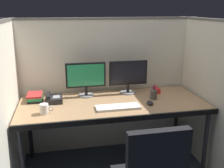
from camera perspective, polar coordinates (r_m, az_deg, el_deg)
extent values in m
cube|color=beige|center=(3.07, -1.49, -0.55)|extent=(2.20, 0.05, 1.55)
cube|color=#605B56|center=(2.94, -1.60, 14.28)|extent=(2.21, 0.06, 0.02)
cube|color=beige|center=(2.56, -21.75, -5.32)|extent=(0.05, 1.40, 1.55)
cube|color=beige|center=(2.93, 20.06, -2.42)|extent=(0.05, 1.40, 1.55)
cube|color=#605B56|center=(2.79, 21.67, 13.06)|extent=(0.06, 1.41, 0.02)
cube|color=#997551|center=(2.68, 0.22, -4.41)|extent=(1.90, 0.80, 0.04)
cube|color=black|center=(2.33, 2.20, -7.78)|extent=(1.90, 0.02, 0.05)
cylinder|color=black|center=(2.52, -19.17, -16.28)|extent=(0.04, 0.04, 0.70)
cylinder|color=black|center=(2.86, 19.90, -12.20)|extent=(0.04, 0.04, 0.70)
cylinder|color=black|center=(3.11, -17.67, -9.58)|extent=(0.04, 0.04, 0.70)
cylinder|color=black|center=(3.39, 13.99, -7.04)|extent=(0.04, 0.04, 0.70)
cube|color=black|center=(1.70, 10.07, -17.26)|extent=(0.40, 0.06, 0.48)
cylinder|color=gray|center=(2.86, -5.68, -2.50)|extent=(0.17, 0.17, 0.01)
cylinder|color=black|center=(2.85, -5.71, -1.51)|extent=(0.03, 0.03, 0.09)
cube|color=black|center=(2.80, -5.81, 2.00)|extent=(0.43, 0.03, 0.27)
cube|color=#268C59|center=(2.78, -5.77, 1.91)|extent=(0.39, 0.01, 0.23)
cylinder|color=gray|center=(2.95, 3.51, -1.86)|extent=(0.17, 0.17, 0.01)
cylinder|color=black|center=(2.94, 3.53, -0.89)|extent=(0.03, 0.03, 0.09)
cube|color=black|center=(2.89, 3.59, 2.52)|extent=(0.43, 0.03, 0.27)
cube|color=black|center=(2.87, 3.68, 2.43)|extent=(0.39, 0.01, 0.23)
cube|color=silver|center=(2.51, 1.32, -5.13)|extent=(0.43, 0.15, 0.02)
ellipsoid|color=black|center=(2.63, 8.37, -4.13)|extent=(0.06, 0.10, 0.03)
cylinder|color=#59595B|center=(2.64, 8.25, -3.73)|extent=(0.01, 0.01, 0.01)
cylinder|color=#4C4742|center=(2.78, 9.13, -2.34)|extent=(0.08, 0.08, 0.09)
cylinder|color=red|center=(2.77, 9.35, -1.58)|extent=(0.01, 0.01, 0.15)
cylinder|color=#263FB2|center=(2.78, 9.20, -1.58)|extent=(0.01, 0.01, 0.15)
cylinder|color=black|center=(2.76, 9.33, -1.84)|extent=(0.01, 0.01, 0.13)
cylinder|color=silver|center=(2.45, -14.73, -5.34)|extent=(0.08, 0.08, 0.09)
torus|color=silver|center=(2.44, -13.37, -5.26)|extent=(0.06, 0.01, 0.06)
cube|color=red|center=(3.02, 9.75, -1.25)|extent=(0.04, 0.15, 0.06)
cube|color=black|center=(2.82, -16.51, -3.32)|extent=(0.15, 0.21, 0.02)
cube|color=#26723F|center=(2.82, -16.59, -2.83)|extent=(0.15, 0.21, 0.03)
cube|color=#B22626|center=(2.82, -16.69, -2.30)|extent=(0.15, 0.21, 0.02)
cube|color=black|center=(2.73, -12.65, -3.32)|extent=(0.17, 0.19, 0.06)
cube|color=black|center=(2.72, -13.87, -2.49)|extent=(0.04, 0.17, 0.03)
cube|color=gray|center=(2.71, -12.16, -2.78)|extent=(0.07, 0.09, 0.00)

